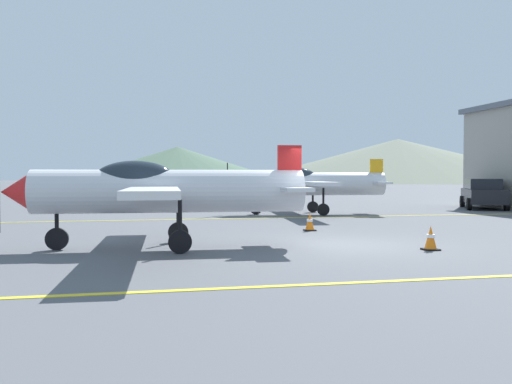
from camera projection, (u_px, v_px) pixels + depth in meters
The scene contains 10 objects.
ground_plane at pixel (339, 245), 14.06m from camera, with size 400.00×400.00×0.00m, color #54565B.
apron_line_near at pixel (438, 279), 9.38m from camera, with size 80.00×0.16×0.01m, color yellow.
apron_line_far at pixel (263, 218), 22.76m from camera, with size 80.00×0.16×0.01m, color yellow.
airplane_near at pixel (159, 190), 13.39m from camera, with size 7.47×8.61×2.58m.
airplane_mid at pixel (308, 183), 25.19m from camera, with size 7.51×8.63×2.58m.
car_sedan at pixel (483, 193), 29.19m from camera, with size 3.51×4.65×1.62m.
traffic_cone_front at pixel (310, 222), 17.60m from camera, with size 0.36×0.36×0.59m.
traffic_cone_side at pixel (431, 238), 13.03m from camera, with size 0.36×0.36×0.59m.
hill_centerleft at pixel (178, 164), 153.51m from camera, with size 62.93×62.93×9.97m, color #4C6651.
hill_centerright at pixel (398, 160), 151.44m from camera, with size 89.69×89.69×12.01m, color slate.
Camera 1 is at (-5.04, -13.25, 1.81)m, focal length 37.94 mm.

